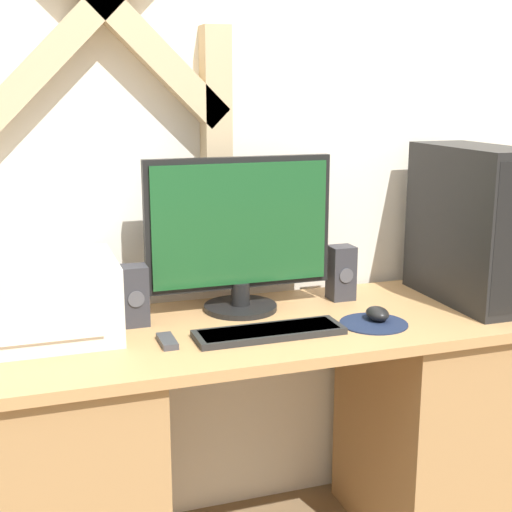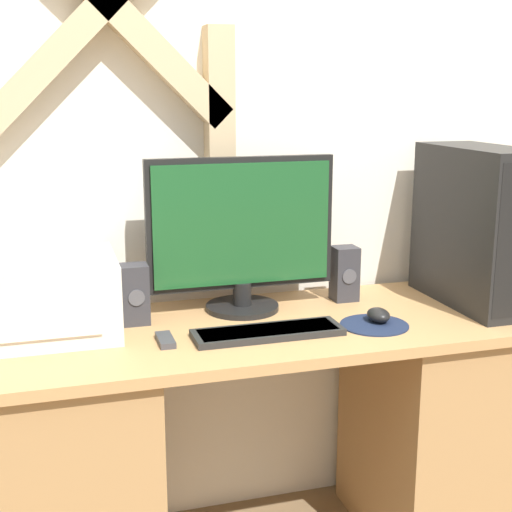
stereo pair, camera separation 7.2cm
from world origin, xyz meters
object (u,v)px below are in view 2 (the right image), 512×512
at_px(monitor, 242,232).
at_px(speaker_right, 345,274).
at_px(keyboard, 268,332).
at_px(printer, 48,297).
at_px(remote_control, 165,340).
at_px(speaker_left, 135,294).
at_px(computer_tower, 478,226).
at_px(mouse, 378,315).

height_order(monitor, speaker_right, monitor).
height_order(keyboard, printer, printer).
height_order(printer, speaker_right, printer).
bearing_deg(printer, remote_control, -30.12).
bearing_deg(speaker_right, keyboard, -142.72).
xyz_separation_m(speaker_right, remote_control, (-0.60, -0.23, -0.08)).
distance_m(speaker_left, remote_control, 0.21).
bearing_deg(computer_tower, mouse, -165.11).
height_order(computer_tower, speaker_right, computer_tower).
xyz_separation_m(monitor, printer, (-0.55, -0.06, -0.13)).
bearing_deg(mouse, monitor, 145.16).
xyz_separation_m(keyboard, remote_control, (-0.27, 0.02, -0.00)).
bearing_deg(remote_control, speaker_left, 106.08).
distance_m(monitor, speaker_left, 0.36).
bearing_deg(mouse, remote_control, 179.03).
height_order(mouse, printer, printer).
xyz_separation_m(speaker_left, remote_control, (0.05, -0.18, -0.08)).
distance_m(keyboard, remote_control, 0.27).
bearing_deg(speaker_right, computer_tower, -20.50).
distance_m(computer_tower, printer, 1.27).
relative_size(monitor, speaker_right, 3.29).
bearing_deg(computer_tower, monitor, 169.24).
bearing_deg(computer_tower, keyboard, -171.03).
distance_m(monitor, printer, 0.57).
xyz_separation_m(computer_tower, speaker_left, (-1.03, 0.10, -0.15)).
bearing_deg(remote_control, mouse, -0.97).
relative_size(monitor, printer, 1.56).
xyz_separation_m(monitor, mouse, (0.34, -0.23, -0.21)).
distance_m(keyboard, speaker_right, 0.42).
xyz_separation_m(computer_tower, printer, (-1.26, 0.08, -0.14)).
relative_size(computer_tower, remote_control, 4.57).
distance_m(keyboard, mouse, 0.33).
height_order(computer_tower, speaker_left, computer_tower).
xyz_separation_m(mouse, computer_tower, (0.37, 0.10, 0.22)).
distance_m(monitor, keyboard, 0.33).
bearing_deg(printer, speaker_right, 4.06).
distance_m(monitor, remote_control, 0.42).
height_order(keyboard, computer_tower, computer_tower).
bearing_deg(speaker_right, mouse, -89.62).
xyz_separation_m(monitor, keyboard, (0.00, -0.25, -0.23)).
relative_size(mouse, speaker_left, 0.48).
relative_size(monitor, mouse, 6.86).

